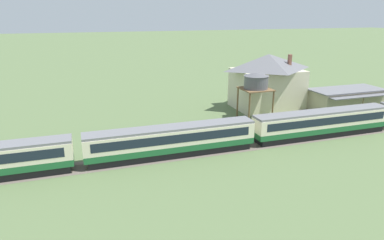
{
  "coord_description": "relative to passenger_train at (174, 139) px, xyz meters",
  "views": [
    {
      "loc": [
        -44.35,
        -39.08,
        17.74
      ],
      "look_at": [
        -29.82,
        4.46,
        3.24
      ],
      "focal_mm": 32.0,
      "sensor_mm": 36.0,
      "label": 1
    }
  ],
  "objects": [
    {
      "name": "ground_plane",
      "position": [
        33.58,
        -0.42,
        -2.21
      ],
      "size": [
        600.0,
        600.0,
        0.0
      ],
      "primitive_type": "plane",
      "color": "#566B42"
    },
    {
      "name": "passenger_train",
      "position": [
        0.0,
        0.0,
        0.0
      ],
      "size": [
        114.08,
        2.91,
        3.98
      ],
      "color": "#1E6033",
      "rests_on": "ground_plane"
    },
    {
      "name": "railway_track",
      "position": [
        -0.6,
        0.0,
        -2.2
      ],
      "size": [
        151.05,
        3.6,
        0.04
      ],
      "color": "#665B51",
      "rests_on": "ground_plane"
    },
    {
      "name": "station_building",
      "position": [
        36.19,
        10.38,
        -0.11
      ],
      "size": [
        13.97,
        7.46,
        4.15
      ],
      "color": "#BCB293",
      "rests_on": "ground_plane"
    },
    {
      "name": "station_house_grey_roof",
      "position": [
        23.19,
        16.99,
        3.11
      ],
      "size": [
        13.09,
        9.73,
        10.3
      ],
      "color": "beige",
      "rests_on": "ground_plane"
    },
    {
      "name": "water_tower",
      "position": [
        17.54,
        11.13,
        4.26
      ],
      "size": [
        4.92,
        4.92,
        8.04
      ],
      "color": "brown",
      "rests_on": "ground_plane"
    }
  ]
}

